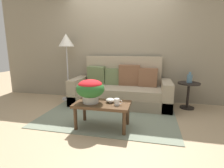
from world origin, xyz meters
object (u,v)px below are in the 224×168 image
Objects in this scene: side_table at (188,91)px; potted_plant at (90,89)px; couch at (121,90)px; table_vase at (190,78)px; floor_lamp at (66,45)px; coffee_mug at (117,102)px; coffee_table at (102,107)px; snack_bowl at (110,100)px.

side_table is 1.26× the size of potted_plant.
couch reaches higher than table_vase.
floor_lamp reaches higher than side_table.
couch is 17.52× the size of coffee_mug.
side_table is at bearing -1.36° from floor_lamp.
floor_lamp is (-1.27, 1.37, 0.97)m from coffee_table.
floor_lamp is at bearing 132.90° from coffee_table.
potted_plant reaches higher than table_vase.
snack_bowl is at bearing -43.47° from floor_lamp.
coffee_table is at bearing -93.39° from couch.
coffee_mug is (1.52, -1.42, -0.86)m from floor_lamp.
couch is 1.35m from coffee_mug.
coffee_mug is 0.17m from snack_bowl.
snack_bowl is at bearing -88.00° from couch.
couch is at bearing 97.52° from coffee_mug.
snack_bowl is (0.04, -1.22, 0.12)m from couch.
table_vase is at bearing 67.82° from side_table.
coffee_table is 2.03m from table_vase.
floor_lamp is (-1.35, 0.09, 0.99)m from couch.
side_table is at bearing -112.18° from table_vase.
floor_lamp reaches higher than coffee_table.
couch is 1.37× the size of floor_lamp.
table_vase is at bearing 38.09° from potted_plant.
snack_bowl is (0.12, 0.05, 0.10)m from coffee_table.
potted_plant is (-0.19, -0.02, 0.29)m from coffee_table.
side_table is 2.94m from floor_lamp.
side_table is 1.86m from coffee_mug.
coffee_table is 3.96× the size of table_vase.
side_table reaches higher than coffee_table.
coffee_mug is at bearing -4.25° from potted_plant.
coffee_table is 6.14× the size of snack_bowl.
table_vase is (1.71, 1.34, 0.01)m from potted_plant.
snack_bowl is at bearing 13.36° from potted_plant.
coffee_mug is (0.44, -0.03, -0.17)m from potted_plant.
floor_lamp is 2.87m from table_vase.
floor_lamp reaches higher than coffee_mug.
coffee_mug is 0.56× the size of table_vase.
snack_bowl is at bearing -137.94° from table_vase.
side_table is (1.44, 0.03, 0.05)m from couch.
floor_lamp is 11.17× the size of snack_bowl.
coffee_mug is (0.25, -0.05, 0.11)m from coffee_table.
snack_bowl is at bearing 141.69° from coffee_mug.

